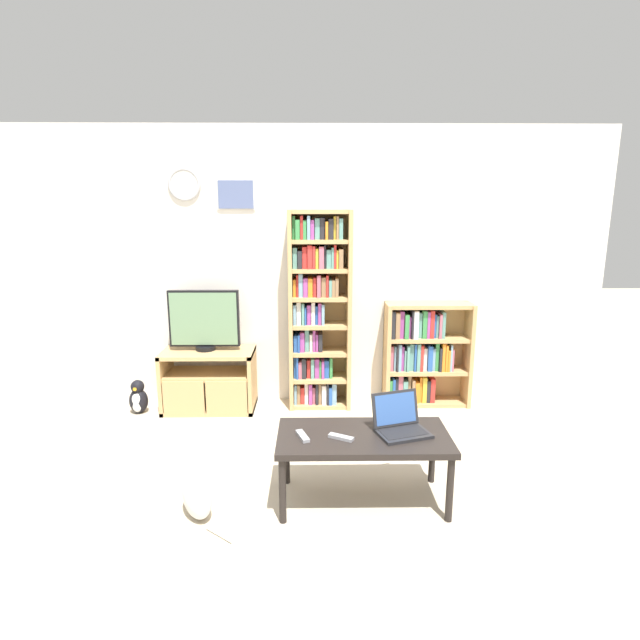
% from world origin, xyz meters
% --- Properties ---
extents(ground_plane, '(18.00, 18.00, 0.00)m').
position_xyz_m(ground_plane, '(0.00, 0.00, 0.00)').
color(ground_plane, '#BCAD93').
extents(wall_back, '(5.74, 0.09, 2.60)m').
position_xyz_m(wall_back, '(-0.01, 1.98, 1.31)').
color(wall_back, silver).
rests_on(wall_back, ground_plane).
extents(tv_stand, '(0.85, 0.44, 0.57)m').
position_xyz_m(tv_stand, '(-0.89, 1.69, 0.29)').
color(tv_stand, tan).
rests_on(tv_stand, ground_plane).
extents(television, '(0.65, 0.18, 0.56)m').
position_xyz_m(television, '(-0.91, 1.73, 0.85)').
color(television, black).
rests_on(television, tv_stand).
extents(bookshelf_tall, '(0.57, 0.30, 1.85)m').
position_xyz_m(bookshelf_tall, '(0.13, 1.80, 0.94)').
color(bookshelf_tall, tan).
rests_on(bookshelf_tall, ground_plane).
extents(bookshelf_short, '(0.81, 0.27, 0.99)m').
position_xyz_m(bookshelf_short, '(1.12, 1.81, 0.50)').
color(bookshelf_short, tan).
rests_on(bookshelf_short, ground_plane).
extents(coffee_table, '(1.09, 0.53, 0.46)m').
position_xyz_m(coffee_table, '(0.41, 0.15, 0.41)').
color(coffee_table, black).
rests_on(coffee_table, ground_plane).
extents(laptop, '(0.38, 0.35, 0.24)m').
position_xyz_m(laptop, '(0.64, 0.19, 0.52)').
color(laptop, '#232326').
rests_on(laptop, coffee_table).
extents(remote_near_laptop, '(0.09, 0.17, 0.02)m').
position_xyz_m(remote_near_laptop, '(0.03, 0.11, 0.47)').
color(remote_near_laptop, '#99999E').
rests_on(remote_near_laptop, coffee_table).
extents(remote_far_from_laptop, '(0.16, 0.12, 0.02)m').
position_xyz_m(remote_far_from_laptop, '(0.26, 0.09, 0.47)').
color(remote_far_from_laptop, '#99999E').
rests_on(remote_far_from_laptop, coffee_table).
extents(cat, '(0.41, 0.45, 0.30)m').
position_xyz_m(cat, '(-0.62, 0.01, 0.14)').
color(cat, white).
rests_on(cat, ground_plane).
extents(penguin_figurine, '(0.17, 0.15, 0.32)m').
position_xyz_m(penguin_figurine, '(-1.53, 1.61, 0.14)').
color(penguin_figurine, black).
rests_on(penguin_figurine, ground_plane).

